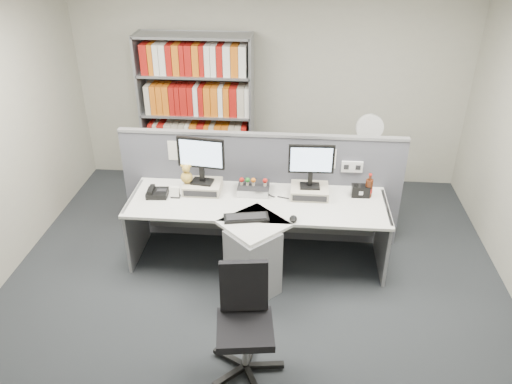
# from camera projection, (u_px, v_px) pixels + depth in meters

# --- Properties ---
(ground) EXTENTS (5.50, 5.50, 0.00)m
(ground) POSITION_uv_depth(u_px,v_px,m) (250.00, 312.00, 4.69)
(ground) COLOR #2B2F33
(ground) RESTS_ON ground
(room_shell) EXTENTS (5.04, 5.54, 2.72)m
(room_shell) POSITION_uv_depth(u_px,v_px,m) (249.00, 134.00, 3.81)
(room_shell) COLOR #AEAC9B
(room_shell) RESTS_ON ground
(partition) EXTENTS (3.00, 0.08, 1.27)m
(partition) POSITION_uv_depth(u_px,v_px,m) (261.00, 187.00, 5.45)
(partition) COLOR #575863
(partition) RESTS_ON ground
(desk) EXTENTS (2.60, 1.20, 0.72)m
(desk) POSITION_uv_depth(u_px,v_px,m) (256.00, 236.00, 4.98)
(desk) COLOR silver
(desk) RESTS_ON ground
(monitor_riser_left) EXTENTS (0.38, 0.31, 0.10)m
(monitor_riser_left) POSITION_uv_depth(u_px,v_px,m) (203.00, 187.00, 5.20)
(monitor_riser_left) COLOR beige
(monitor_riser_left) RESTS_ON desk
(monitor_riser_right) EXTENTS (0.38, 0.31, 0.10)m
(monitor_riser_right) POSITION_uv_depth(u_px,v_px,m) (309.00, 191.00, 5.12)
(monitor_riser_right) COLOR beige
(monitor_riser_right) RESTS_ON desk
(monitor_left) EXTENTS (0.48, 0.18, 0.49)m
(monitor_left) POSITION_uv_depth(u_px,v_px,m) (201.00, 157.00, 5.03)
(monitor_left) COLOR black
(monitor_left) RESTS_ON monitor_riser_left
(monitor_right) EXTENTS (0.45, 0.15, 0.46)m
(monitor_right) POSITION_uv_depth(u_px,v_px,m) (311.00, 162.00, 4.96)
(monitor_right) COLOR black
(monitor_right) RESTS_ON monitor_riser_right
(desktop_pc) EXTENTS (0.32, 0.28, 0.08)m
(desktop_pc) POSITION_uv_depth(u_px,v_px,m) (254.00, 188.00, 5.19)
(desktop_pc) COLOR black
(desktop_pc) RESTS_ON desk
(figurines) EXTENTS (0.29, 0.05, 0.09)m
(figurines) POSITION_uv_depth(u_px,v_px,m) (252.00, 181.00, 5.13)
(figurines) COLOR beige
(figurines) RESTS_ON desktop_pc
(keyboard) EXTENTS (0.45, 0.24, 0.03)m
(keyboard) POSITION_uv_depth(u_px,v_px,m) (246.00, 217.00, 4.75)
(keyboard) COLOR black
(keyboard) RESTS_ON desk
(mouse) EXTENTS (0.07, 0.12, 0.04)m
(mouse) POSITION_uv_depth(u_px,v_px,m) (293.00, 219.00, 4.72)
(mouse) COLOR black
(mouse) RESTS_ON desk
(desk_phone) EXTENTS (0.22, 0.21, 0.09)m
(desk_phone) POSITION_uv_depth(u_px,v_px,m) (157.00, 193.00, 5.12)
(desk_phone) COLOR black
(desk_phone) RESTS_ON desk
(desk_calendar) EXTENTS (0.09, 0.07, 0.11)m
(desk_calendar) POSITION_uv_depth(u_px,v_px,m) (175.00, 193.00, 5.09)
(desk_calendar) COLOR black
(desk_calendar) RESTS_ON desk
(plush_toy) EXTENTS (0.12, 0.12, 0.21)m
(plush_toy) POSITION_uv_depth(u_px,v_px,m) (187.00, 175.00, 5.13)
(plush_toy) COLOR gold
(plush_toy) RESTS_ON monitor_riser_left
(speaker) EXTENTS (0.18, 0.10, 0.12)m
(speaker) POSITION_uv_depth(u_px,v_px,m) (361.00, 191.00, 5.11)
(speaker) COLOR black
(speaker) RESTS_ON desk
(cola_bottle) EXTENTS (0.08, 0.08, 0.26)m
(cola_bottle) POSITION_uv_depth(u_px,v_px,m) (369.00, 188.00, 5.08)
(cola_bottle) COLOR #3F190A
(cola_bottle) RESTS_ON desk
(shelving_unit) EXTENTS (1.41, 0.40, 2.00)m
(shelving_unit) POSITION_uv_depth(u_px,v_px,m) (198.00, 116.00, 6.40)
(shelving_unit) COLOR gray
(shelving_unit) RESTS_ON ground
(filing_cabinet) EXTENTS (0.45, 0.61, 0.70)m
(filing_cabinet) POSITION_uv_depth(u_px,v_px,m) (363.00, 183.00, 6.16)
(filing_cabinet) COLOR gray
(filing_cabinet) RESTS_ON ground
(desk_fan) EXTENTS (0.32, 0.19, 0.54)m
(desk_fan) POSITION_uv_depth(u_px,v_px,m) (369.00, 131.00, 5.82)
(desk_fan) COLOR white
(desk_fan) RESTS_ON filing_cabinet
(office_chair) EXTENTS (0.60, 0.60, 0.92)m
(office_chair) POSITION_uv_depth(u_px,v_px,m) (245.00, 318.00, 3.92)
(office_chair) COLOR silver
(office_chair) RESTS_ON ground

